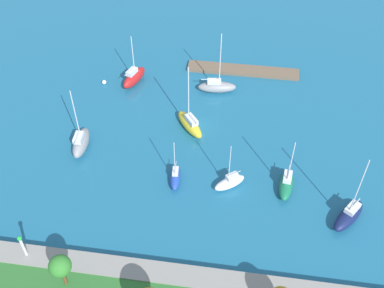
# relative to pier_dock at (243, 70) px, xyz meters

# --- Properties ---
(water) EXTENTS (160.00, 160.00, 0.00)m
(water) POSITION_rel_pier_dock_xyz_m (6.50, 16.74, -0.31)
(water) COLOR #1E668C
(water) RESTS_ON ground
(pier_dock) EXTENTS (20.91, 3.10, 0.62)m
(pier_dock) POSITION_rel_pier_dock_xyz_m (0.00, 0.00, 0.00)
(pier_dock) COLOR brown
(pier_dock) RESTS_ON ground
(breakwater) EXTENTS (71.39, 2.88, 1.36)m
(breakwater) POSITION_rel_pier_dock_xyz_m (6.50, 44.50, 0.37)
(breakwater) COLOR gray
(breakwater) RESTS_ON ground
(harbor_beacon) EXTENTS (0.56, 0.56, 3.73)m
(harbor_beacon) POSITION_rel_pier_dock_xyz_m (24.04, 44.50, 3.20)
(harbor_beacon) COLOR silver
(harbor_beacon) RESTS_ON breakwater
(park_tree_east) EXTENTS (2.64, 2.64, 5.14)m
(park_tree_east) POSITION_rel_pier_dock_xyz_m (17.89, 47.48, 4.65)
(park_tree_east) COLOR brown
(park_tree_east) RESTS_ON shoreline_park
(sailboat_gray_far_north) EXTENTS (2.53, 6.52, 11.11)m
(sailboat_gray_far_north) POSITION_rel_pier_dock_xyz_m (23.66, 24.24, 1.04)
(sailboat_gray_far_north) COLOR gray
(sailboat_gray_far_north) RESTS_ON water
(sailboat_green_inner_mooring) EXTENTS (2.59, 6.09, 9.51)m
(sailboat_green_inner_mooring) POSITION_rel_pier_dock_xyz_m (-7.97, 27.94, 0.67)
(sailboat_green_inner_mooring) COLOR #19724C
(sailboat_green_inner_mooring) RESTS_ON water
(sailboat_blue_west_end) EXTENTS (1.90, 4.79, 8.13)m
(sailboat_blue_west_end) POSITION_rel_pier_dock_xyz_m (7.99, 28.86, 0.55)
(sailboat_blue_west_end) COLOR #2347B2
(sailboat_blue_west_end) RESTS_ON water
(sailboat_red_center_basin) EXTENTS (3.99, 6.67, 9.57)m
(sailboat_red_center_basin) POSITION_rel_pier_dock_xyz_m (19.45, 6.46, 1.04)
(sailboat_red_center_basin) COLOR red
(sailboat_red_center_basin) RESTS_ON water
(sailboat_navy_off_beacon) EXTENTS (5.54, 6.56, 12.05)m
(sailboat_navy_off_beacon) POSITION_rel_pier_dock_xyz_m (-16.25, 32.40, 0.77)
(sailboat_navy_off_beacon) COLOR #141E4C
(sailboat_navy_off_beacon) RESTS_ON water
(sailboat_white_outer_mooring) EXTENTS (4.90, 4.26, 8.29)m
(sailboat_white_outer_mooring) POSITION_rel_pier_dock_xyz_m (0.08, 28.71, 0.61)
(sailboat_white_outer_mooring) COLOR white
(sailboat_white_outer_mooring) RESTS_ON water
(sailboat_yellow_far_south) EXTENTS (5.84, 6.82, 11.98)m
(sailboat_yellow_far_south) POSITION_rel_pier_dock_xyz_m (7.56, 17.38, 0.88)
(sailboat_yellow_far_south) COLOR yellow
(sailboat_yellow_far_south) RESTS_ON water
(sailboat_gray_by_breakwater) EXTENTS (7.00, 3.17, 11.73)m
(sailboat_gray_by_breakwater) POSITION_rel_pier_dock_xyz_m (4.27, 6.74, 0.77)
(sailboat_gray_by_breakwater) COLOR gray
(sailboat_gray_by_breakwater) RESTS_ON water
(mooring_buoy_white) EXTENTS (0.82, 0.82, 0.82)m
(mooring_buoy_white) POSITION_rel_pier_dock_xyz_m (24.88, 7.51, 0.10)
(mooring_buoy_white) COLOR white
(mooring_buoy_white) RESTS_ON water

